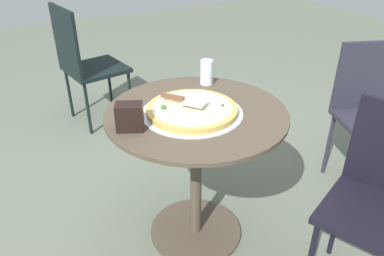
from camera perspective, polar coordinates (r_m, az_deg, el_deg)
ground_plane at (r=2.08m, az=0.56°, el=-15.45°), size 10.00×10.00×0.00m
patio_table at (r=1.76m, az=0.64°, el=-3.58°), size 0.81×0.81×0.72m
pizza_on_tray at (r=1.62m, az=-0.01°, el=2.76°), size 0.45×0.45×0.05m
pizza_server at (r=1.63m, az=-1.41°, el=4.35°), size 0.17×0.20×0.02m
drinking_cup at (r=1.91m, az=2.24°, el=8.50°), size 0.06×0.06×0.12m
napkin_dispenser at (r=1.50m, az=-9.49°, el=1.69°), size 0.13×0.11×0.11m
patio_chair_near at (r=2.40m, az=25.61°, el=2.89°), size 0.49×0.49×0.87m
patio_chair_far at (r=2.98m, az=-16.15°, el=9.97°), size 0.48×0.48×0.93m
patio_chair_corner at (r=1.69m, az=27.01°, el=-9.02°), size 0.49×0.49×0.86m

